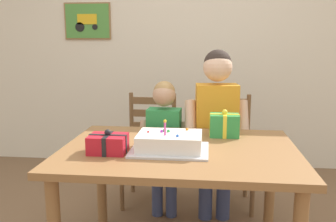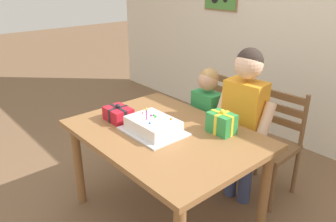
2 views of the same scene
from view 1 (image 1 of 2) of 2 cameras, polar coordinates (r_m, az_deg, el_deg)
back_wall at (r=4.00m, az=4.02°, el=9.95°), size 6.40×0.11×2.60m
dining_table at (r=2.19m, az=1.75°, el=-8.17°), size 1.37×0.99×0.75m
birthday_cake at (r=2.08m, az=0.26°, el=-4.95°), size 0.44×0.34×0.19m
gift_box_red_large at (r=2.08m, az=-9.34°, el=-5.06°), size 0.21×0.17×0.14m
gift_box_beside_cake at (r=2.42m, az=8.78°, el=-2.20°), size 0.19×0.14×0.18m
chair_left at (r=3.14m, az=-2.86°, el=-5.79°), size 0.43×0.43×0.92m
chair_right at (r=3.10m, az=9.09°, el=-6.11°), size 0.44×0.44×0.92m
child_older at (r=2.74m, az=7.55°, el=-1.25°), size 0.49×0.29×1.31m
child_younger at (r=2.79m, az=-0.61°, el=-3.94°), size 0.39×0.23×1.07m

